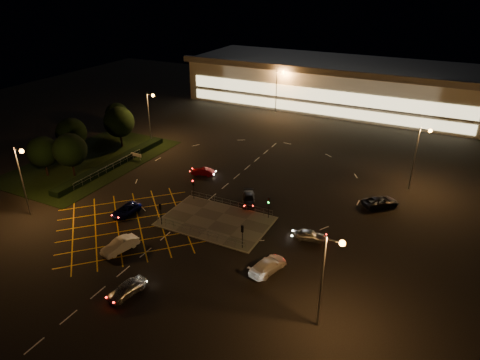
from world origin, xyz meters
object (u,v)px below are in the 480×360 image
at_px(signal_sw, 160,210).
at_px(car_east_grey, 380,202).
at_px(signal_nw, 193,185).
at_px(car_far_dkgrey, 249,199).
at_px(signal_ne, 269,203).
at_px(car_near_silver, 127,289).
at_px(signal_se, 242,232).
at_px(car_left_blue, 126,210).
at_px(car_right_silver, 309,235).
at_px(car_circ_red, 203,172).
at_px(car_queue_white, 120,245).
at_px(car_approach_white, 268,265).

relative_size(signal_sw, car_east_grey, 0.60).
height_order(signal_nw, car_far_dkgrey, signal_nw).
bearing_deg(signal_ne, car_near_silver, -108.70).
relative_size(signal_se, car_left_blue, 0.70).
xyz_separation_m(car_near_silver, car_east_grey, (20.06, 31.08, -0.01)).
height_order(signal_ne, car_east_grey, signal_ne).
xyz_separation_m(car_right_silver, car_circ_red, (-21.86, 10.43, -0.06)).
xyz_separation_m(car_far_dkgrey, car_east_grey, (17.32, 7.59, 0.07)).
bearing_deg(car_right_silver, car_queue_white, 108.79).
bearing_deg(signal_se, signal_nw, -33.65).
relative_size(car_queue_white, car_left_blue, 1.02).
xyz_separation_m(car_near_silver, car_far_dkgrey, (2.75, 23.49, -0.08)).
bearing_deg(car_approach_white, signal_se, -14.41).
bearing_deg(car_approach_white, car_queue_white, 29.72).
bearing_deg(car_circ_red, car_queue_white, -7.10).
distance_m(signal_sw, signal_se, 12.00).
xyz_separation_m(car_queue_white, car_approach_white, (17.44, 4.44, -0.01)).
distance_m(car_queue_white, car_far_dkgrey, 19.69).
distance_m(car_left_blue, car_circ_red, 16.05).
bearing_deg(signal_nw, car_near_silver, -76.59).
height_order(signal_sw, car_circ_red, signal_sw).
height_order(signal_ne, car_left_blue, signal_ne).
height_order(car_far_dkgrey, car_right_silver, car_right_silver).
bearing_deg(car_queue_white, car_approach_white, 29.28).
bearing_deg(car_far_dkgrey, car_right_silver, -51.24).
bearing_deg(signal_ne, car_far_dkgrey, 147.99).
bearing_deg(car_queue_white, signal_nw, 101.37).
height_order(signal_se, signal_ne, same).
xyz_separation_m(signal_se, car_circ_red, (-15.24, 15.93, -1.75)).
bearing_deg(signal_se, car_queue_white, 28.44).
xyz_separation_m(signal_nw, signal_ne, (12.00, 0.00, 0.00)).
distance_m(signal_sw, car_circ_red, 16.35).
height_order(signal_nw, car_near_silver, signal_nw).
bearing_deg(signal_se, car_far_dkgrey, -68.08).
bearing_deg(car_east_grey, car_left_blue, 77.41).
bearing_deg(car_circ_red, car_east_grey, 81.91).
bearing_deg(car_far_dkgrey, car_circ_red, 128.46).
bearing_deg(car_approach_white, car_far_dkgrey, -41.01).
distance_m(car_right_silver, car_east_grey, 14.28).
bearing_deg(signal_nw, car_left_blue, -128.00).
distance_m(signal_ne, car_circ_red, 17.28).
bearing_deg(car_circ_red, signal_nw, 9.41).
distance_m(signal_se, car_approach_white, 5.42).
height_order(signal_nw, car_queue_white, signal_nw).
bearing_deg(signal_se, car_approach_white, 150.14).
relative_size(signal_ne, car_east_grey, 0.60).
xyz_separation_m(signal_nw, car_circ_red, (-3.24, 7.94, -1.75)).
bearing_deg(car_left_blue, car_far_dkgrey, 39.34).
relative_size(car_queue_white, car_circ_red, 1.24).
height_order(signal_se, car_queue_white, signal_se).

